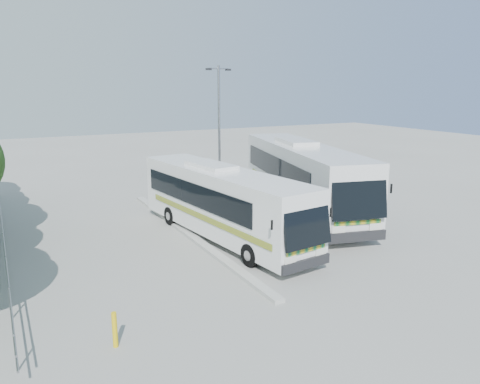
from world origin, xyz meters
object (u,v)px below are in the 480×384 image
coach_adjacent (302,176)px  lamppost (219,124)px  coach_main (222,201)px  bollard (115,330)px

coach_adjacent → lamppost: bearing=120.8°
coach_main → bollard: size_ratio=11.52×
bollard → lamppost: bearing=56.0°
coach_adjacent → lamppost: lamppost is taller
coach_main → lamppost: (3.98, 8.67, 2.73)m
coach_main → lamppost: lamppost is taller
coach_adjacent → lamppost: (-1.95, 6.54, 2.45)m
coach_adjacent → lamppost: 7.25m
coach_main → coach_adjacent: coach_adjacent is taller
coach_main → coach_adjacent: (5.93, 2.13, 0.28)m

